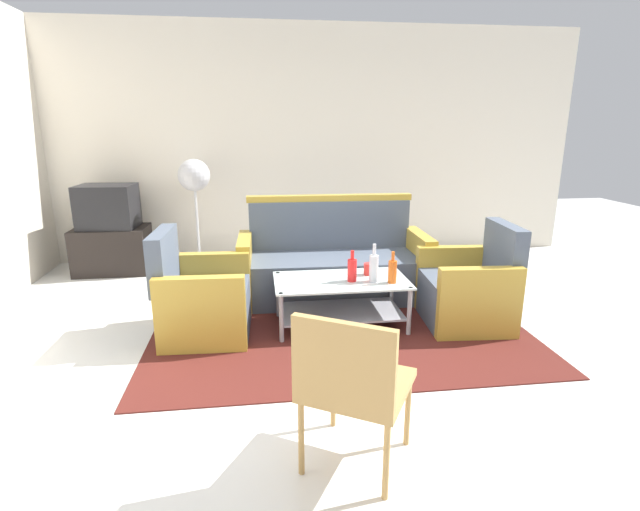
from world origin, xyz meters
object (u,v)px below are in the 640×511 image
Objects in this scene: bottle_orange at (392,271)px; television at (108,206)px; couch at (333,266)px; coffee_table at (341,296)px; cup at (368,269)px; armchair_right at (469,291)px; tv_stand at (113,250)px; armchair_left at (202,300)px; wicker_chair at (352,380)px; bottle_red at (352,269)px; pedestal_fan at (194,182)px; bottle_clear at (374,267)px.

bottle_orange is 0.42× the size of television.
coffee_table is (-0.05, -0.72, -0.04)m from couch.
bottle_orange is at bearing -59.22° from cup.
television reaches higher than armchair_right.
tv_stand is at bearing 64.77° from armchair_right.
armchair_left is 1.01× the size of wicker_chair.
armchair_left reaches higher than bottle_red.
bottle_orange reaches higher than cup.
armchair_left is 2.06m from pedestal_fan.
bottle_red is 0.20× the size of pedestal_fan.
armchair_left is 3.29× the size of bottle_red.
bottle_red is 0.99× the size of bottle_orange.
television is at bearing 145.87° from cup.
armchair_right is 0.73m from bottle_orange.
wicker_chair reaches higher than bottle_clear.
couch reaches higher than bottle_red.
tv_stand is (-2.32, 1.85, -0.01)m from coffee_table.
bottle_orange is at bearing 113.54° from couch.
armchair_right is at bearing -29.33° from tv_stand.
cup is at bearing 109.99° from couch.
couch is at bearing 92.81° from bottle_red.
tv_stand reaches higher than coffee_table.
armchair_left is 1.54m from bottle_orange.
coffee_table is 2.45m from pedestal_fan.
television is at bearing 143.18° from bottle_clear.
pedestal_fan reaches higher than couch.
bottle_clear is at bearing 105.87° from couch.
couch is 2.16× the size of wicker_chair.
tv_stand is at bearing 141.81° from bottle_red.
couch is at bearing 86.38° from coffee_table.
armchair_left is at bearing 147.56° from wicker_chair.
bottle_orange is (0.31, -0.09, 0.00)m from bottle_red.
wicker_chair is at bearing -107.01° from bottle_clear.
cup is (1.38, 0.12, 0.17)m from armchair_left.
cup is 1.90m from wicker_chair.
wicker_chair is at bearing -59.95° from tv_stand.
couch is 0.85m from bottle_clear.
armchair_left is at bearing -57.34° from tv_stand.
armchair_left is 1.94m from wicker_chair.
pedestal_fan reaches higher than coffee_table.
bottle_orange is (0.39, -0.13, 0.24)m from coffee_table.
tv_stand is (-2.37, 1.13, -0.06)m from couch.
bottle_clear is (-0.14, 0.05, 0.02)m from bottle_orange.
bottle_clear is (0.21, -0.79, 0.21)m from couch.
television is (-2.37, 1.13, 0.44)m from couch.
armchair_left reaches higher than cup.
television reaches higher than cup.
wicker_chair is (-0.51, -1.65, -0.03)m from bottle_clear.
tv_stand is at bearing -24.46° from couch.
couch is 2.62m from tv_stand.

